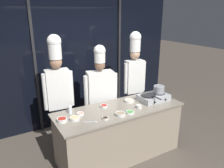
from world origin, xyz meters
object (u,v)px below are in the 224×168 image
at_px(chef_line, 134,72).
at_px(squeeze_bottle_clear, 70,109).
at_px(prep_bowl_ginger, 75,118).
at_px(prep_bowl_soy_glaze, 105,118).
at_px(prep_bowl_shrimp, 80,114).
at_px(prep_bowl_scallions, 130,112).
at_px(chef_head, 58,85).
at_px(stock_pot, 159,89).
at_px(serving_spoon_slotted, 93,122).
at_px(prep_bowl_chili_flakes, 62,120).
at_px(frying_pan, 148,94).
at_px(chef_sous, 100,89).
at_px(prep_bowl_mushrooms, 120,114).
at_px(portable_stove, 153,97).
at_px(prep_bowl_chicken, 129,101).
at_px(prep_bowl_onion, 139,106).
at_px(prep_bowl_bell_pepper, 104,106).

bearing_deg(chef_line, squeeze_bottle_clear, 22.33).
xyz_separation_m(prep_bowl_ginger, prep_bowl_soy_glaze, (0.40, -0.21, -0.01)).
bearing_deg(squeeze_bottle_clear, prep_bowl_shrimp, -46.68).
bearing_deg(prep_bowl_scallions, chef_head, 132.31).
height_order(stock_pot, chef_line, chef_line).
height_order(stock_pot, prep_bowl_shrimp, stock_pot).
bearing_deg(serving_spoon_slotted, prep_bowl_chili_flakes, 145.90).
bearing_deg(frying_pan, stock_pot, 1.10).
bearing_deg(chef_sous, serving_spoon_slotted, 67.65).
height_order(stock_pot, chef_head, chef_head).
relative_size(prep_bowl_soy_glaze, prep_bowl_mushrooms, 0.60).
bearing_deg(portable_stove, chef_sous, 140.54).
bearing_deg(squeeze_bottle_clear, prep_bowl_chicken, -4.31).
height_order(prep_bowl_shrimp, chef_sous, chef_sous).
bearing_deg(prep_bowl_chili_flakes, prep_bowl_onion, -8.86).
height_order(serving_spoon_slotted, chef_head, chef_head).
bearing_deg(frying_pan, prep_bowl_ginger, 179.62).
bearing_deg(frying_pan, prep_bowl_bell_pepper, 166.82).
height_order(prep_bowl_soy_glaze, serving_spoon_slotted, prep_bowl_soy_glaze).
relative_size(prep_bowl_chicken, prep_bowl_chili_flakes, 1.07).
bearing_deg(prep_bowl_chili_flakes, frying_pan, -2.26).
relative_size(frying_pan, prep_bowl_shrimp, 3.94).
distance_m(prep_bowl_scallions, chef_line, 1.21).
distance_m(prep_bowl_soy_glaze, prep_bowl_chili_flakes, 0.63).
height_order(portable_stove, squeeze_bottle_clear, squeeze_bottle_clear).
relative_size(portable_stove, prep_bowl_soy_glaze, 5.56).
bearing_deg(prep_bowl_chicken, portable_stove, -21.21).
bearing_deg(prep_bowl_shrimp, prep_bowl_onion, -15.20).
xyz_separation_m(portable_stove, prep_bowl_soy_glaze, (-1.09, -0.21, -0.04)).
xyz_separation_m(chef_sous, chef_line, (0.81, 0.07, 0.19)).
bearing_deg(prep_bowl_scallions, prep_bowl_onion, 20.08).
height_order(stock_pot, prep_bowl_onion, stock_pot).
distance_m(frying_pan, prep_bowl_scallions, 0.60).
relative_size(squeeze_bottle_clear, prep_bowl_bell_pepper, 1.28).
relative_size(portable_stove, prep_bowl_scallions, 4.02).
xyz_separation_m(frying_pan, prep_bowl_chicken, (-0.29, 0.16, -0.12)).
xyz_separation_m(frying_pan, chef_line, (0.18, 0.69, 0.20)).
xyz_separation_m(squeeze_bottle_clear, prep_bowl_chili_flakes, (-0.19, -0.18, -0.04)).
height_order(frying_pan, prep_bowl_chili_flakes, frying_pan).
distance_m(prep_bowl_chicken, prep_bowl_ginger, 1.08).
xyz_separation_m(prep_bowl_bell_pepper, prep_bowl_mushrooms, (0.08, -0.39, 0.00)).
relative_size(chef_sous, chef_line, 0.91).
distance_m(portable_stove, prep_bowl_soy_glaze, 1.11).
bearing_deg(frying_pan, prep_bowl_scallions, -157.91).
height_order(frying_pan, prep_bowl_chicken, frying_pan).
relative_size(prep_bowl_soy_glaze, prep_bowl_scallions, 0.72).
relative_size(squeeze_bottle_clear, chef_head, 0.07).
distance_m(portable_stove, frying_pan, 0.15).
distance_m(prep_bowl_scallions, prep_bowl_shrimp, 0.77).
xyz_separation_m(stock_pot, prep_bowl_bell_pepper, (-1.03, 0.18, -0.17)).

